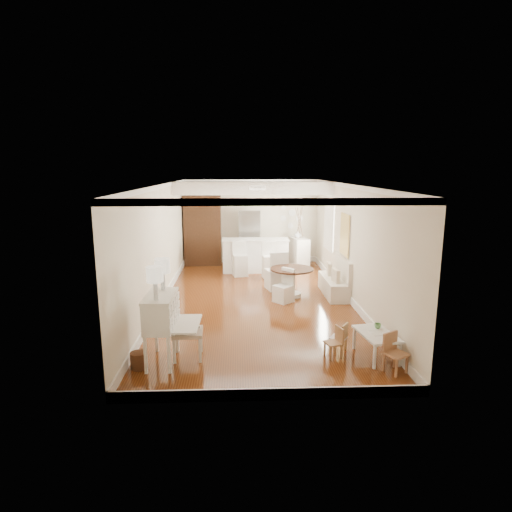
{
  "coord_description": "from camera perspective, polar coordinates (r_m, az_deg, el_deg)",
  "views": [
    {
      "loc": [
        -0.42,
        -9.9,
        3.17
      ],
      "look_at": [
        0.0,
        0.3,
        1.07
      ],
      "focal_mm": 30.0,
      "sensor_mm": 36.0,
      "label": 1
    }
  ],
  "objects": [
    {
      "name": "banquette",
      "position": [
        11.01,
        10.36,
        -2.65
      ],
      "size": [
        0.52,
        1.6,
        0.98
      ],
      "primitive_type": "cube",
      "color": "silver",
      "rests_on": "ground"
    },
    {
      "name": "wicker_basket",
      "position": [
        7.33,
        -15.36,
        -13.26
      ],
      "size": [
        0.35,
        0.35,
        0.27
      ],
      "primitive_type": "cylinder",
      "rotation": [
        0.0,
        0.0,
        -0.38
      ],
      "color": "#56301B",
      "rests_on": "ground"
    },
    {
      "name": "pencil_cup",
      "position": [
        7.8,
        15.92,
        -8.95
      ],
      "size": [
        0.12,
        0.12,
        0.09
      ],
      "primitive_type": "imported",
      "rotation": [
        0.0,
        0.0,
        -0.03
      ],
      "color": "#68A862",
      "rests_on": "kids_table"
    },
    {
      "name": "slip_chair_far",
      "position": [
        11.35,
        2.7,
        -1.89
      ],
      "size": [
        0.61,
        0.63,
        1.04
      ],
      "primitive_type": "cube",
      "rotation": [
        0.0,
        0.0,
        -2.87
      ],
      "color": "white",
      "rests_on": "ground"
    },
    {
      "name": "gustavian_armchair",
      "position": [
        7.41,
        -9.11,
        -9.87
      ],
      "size": [
        0.57,
        0.57,
        0.95
      ],
      "primitive_type": "cube",
      "rotation": [
        0.0,
        0.0,
        1.62
      ],
      "color": "silver",
      "rests_on": "ground"
    },
    {
      "name": "kids_chair_b",
      "position": [
        7.73,
        10.93,
        -10.6
      ],
      "size": [
        0.36,
        0.36,
        0.54
      ],
      "primitive_type": "cube",
      "rotation": [
        0.0,
        0.0,
        -2.15
      ],
      "color": "tan",
      "rests_on": "ground"
    },
    {
      "name": "pantry_cabinet",
      "position": [
        14.27,
        -7.1,
        3.4
      ],
      "size": [
        1.2,
        0.6,
        2.3
      ],
      "primitive_type": "cube",
      "color": "#381E11",
      "rests_on": "ground"
    },
    {
      "name": "kids_chair_a",
      "position": [
        7.51,
        10.27,
        -11.28
      ],
      "size": [
        0.33,
        0.33,
        0.54
      ],
      "primitive_type": "cube",
      "rotation": [
        0.0,
        0.0,
        -1.27
      ],
      "color": "#A3734A",
      "rests_on": "ground"
    },
    {
      "name": "secretary_bureau",
      "position": [
        7.28,
        -12.49,
        -9.45
      ],
      "size": [
        0.93,
        0.95,
        1.17
      ],
      "primitive_type": "cube",
      "rotation": [
        0.0,
        0.0,
        -0.02
      ],
      "color": "white",
      "rests_on": "ground"
    },
    {
      "name": "kids_table",
      "position": [
        7.69,
        15.71,
        -11.38
      ],
      "size": [
        0.65,
        0.95,
        0.44
      ],
      "primitive_type": "cube",
      "rotation": [
        0.0,
        0.0,
        0.15
      ],
      "color": "silver",
      "rests_on": "ground"
    },
    {
      "name": "sideboard",
      "position": [
        14.13,
        5.73,
        0.56
      ],
      "size": [
        0.61,
        1.05,
        0.94
      ],
      "primitive_type": "cube",
      "rotation": [
        0.0,
        0.0,
        0.18
      ],
      "color": "silver",
      "rests_on": "ground"
    },
    {
      "name": "fridge",
      "position": [
        14.25,
        0.55,
        2.46
      ],
      "size": [
        0.75,
        0.65,
        1.8
      ],
      "primitive_type": "imported",
      "color": "silver",
      "rests_on": "ground"
    },
    {
      "name": "kids_chair_c",
      "position": [
        7.22,
        18.18,
        -12.22
      ],
      "size": [
        0.42,
        0.42,
        0.64
      ],
      "primitive_type": "cube",
      "rotation": [
        0.0,
        0.0,
        0.52
      ],
      "color": "#AF754F",
      "rests_on": "ground"
    },
    {
      "name": "branch_vase",
      "position": [
        14.06,
        5.56,
        2.9
      ],
      "size": [
        0.22,
        0.22,
        0.22
      ],
      "primitive_type": "imported",
      "rotation": [
        0.0,
        0.0,
        0.09
      ],
      "color": "white",
      "rests_on": "sideboard"
    },
    {
      "name": "room",
      "position": [
        10.3,
        0.2,
        5.01
      ],
      "size": [
        9.0,
        9.04,
        2.82
      ],
      "color": "brown",
      "rests_on": "ground"
    },
    {
      "name": "breakfast_counter",
      "position": [
        13.28,
        -0.08,
        0.1
      ],
      "size": [
        2.05,
        0.65,
        1.03
      ],
      "primitive_type": "cube",
      "color": "white",
      "rests_on": "ground"
    },
    {
      "name": "bar_stool_left",
      "position": [
        12.76,
        -2.14,
        -0.42
      ],
      "size": [
        0.47,
        0.47,
        1.02
      ],
      "primitive_type": "cube",
      "rotation": [
        0.0,
        0.0,
        0.19
      ],
      "color": "white",
      "rests_on": "ground"
    },
    {
      "name": "slip_chair_near",
      "position": [
        10.3,
        3.68,
        -3.96
      ],
      "size": [
        0.55,
        0.55,
        0.81
      ],
      "primitive_type": "cube",
      "rotation": [
        0.0,
        0.0,
        -0.84
      ],
      "color": "white",
      "rests_on": "ground"
    },
    {
      "name": "dining_table",
      "position": [
        10.75,
        4.76,
        -3.54
      ],
      "size": [
        1.41,
        1.41,
        0.73
      ],
      "primitive_type": "cylinder",
      "rotation": [
        0.0,
        0.0,
        -0.42
      ],
      "color": "#402214",
      "rests_on": "ground"
    },
    {
      "name": "bar_stool_right",
      "position": [
        12.51,
        1.88,
        -0.58
      ],
      "size": [
        0.47,
        0.47,
        1.05
      ],
      "primitive_type": "cube",
      "rotation": [
        0.0,
        0.0,
        0.12
      ],
      "color": "white",
      "rests_on": "ground"
    }
  ]
}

